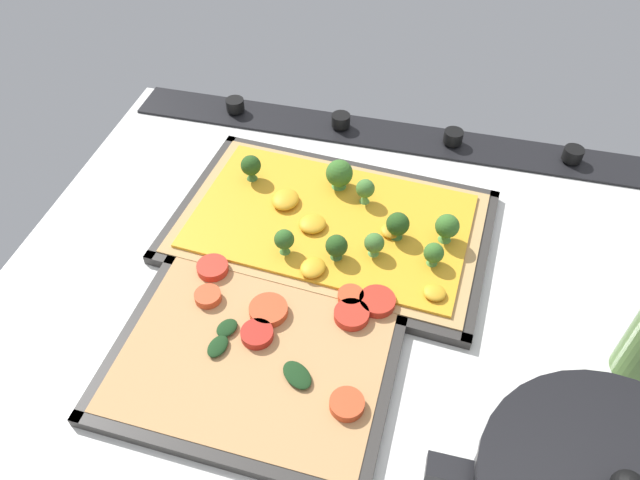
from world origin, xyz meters
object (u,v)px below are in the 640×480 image
(baking_tray_front, at_px, (330,228))
(veggie_pizza_back, at_px, (263,344))
(broccoli_pizza, at_px, (334,222))
(baking_tray_back, at_px, (257,353))

(baking_tray_front, xyz_separation_m, veggie_pizza_back, (0.03, 0.19, 0.01))
(broccoli_pizza, height_order, baking_tray_back, broccoli_pizza)
(baking_tray_front, bearing_deg, veggie_pizza_back, 81.65)
(baking_tray_front, height_order, veggie_pizza_back, veggie_pizza_back)
(baking_tray_front, bearing_deg, baking_tray_back, 80.53)
(baking_tray_front, bearing_deg, broccoli_pizza, 176.83)
(broccoli_pizza, distance_m, veggie_pizza_back, 0.20)
(broccoli_pizza, xyz_separation_m, veggie_pizza_back, (0.03, 0.19, -0.01))
(baking_tray_front, relative_size, baking_tray_back, 1.36)
(baking_tray_front, height_order, broccoli_pizza, broccoli_pizza)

